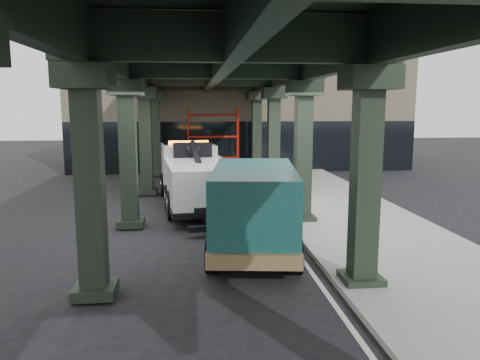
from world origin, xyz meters
TOP-DOWN VIEW (x-y plane):
  - ground at (0.00, 0.00)m, footprint 90.00×90.00m
  - sidewalk at (4.50, 2.00)m, footprint 5.00×40.00m
  - lane_stripe at (1.70, 2.00)m, footprint 0.12×38.00m
  - viaduct at (-0.40, 2.00)m, footprint 7.40×32.00m
  - building at (2.00, 20.00)m, footprint 22.00×10.00m
  - scaffolding at (0.00, 14.64)m, footprint 3.08×0.88m
  - tow_truck at (-1.21, 5.37)m, footprint 3.24×8.56m
  - towed_van at (0.50, -0.90)m, footprint 3.07×6.30m

SIDE VIEW (x-z plane):
  - ground at x=0.00m, z-range 0.00..0.00m
  - lane_stripe at x=1.70m, z-range 0.00..0.01m
  - sidewalk at x=4.50m, z-range 0.00..0.15m
  - towed_van at x=0.50m, z-range 0.09..2.55m
  - tow_truck at x=-1.21m, z-range -0.03..2.71m
  - scaffolding at x=0.00m, z-range 0.11..4.11m
  - building at x=2.00m, z-range 0.00..8.00m
  - viaduct at x=-0.40m, z-range 2.26..8.66m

